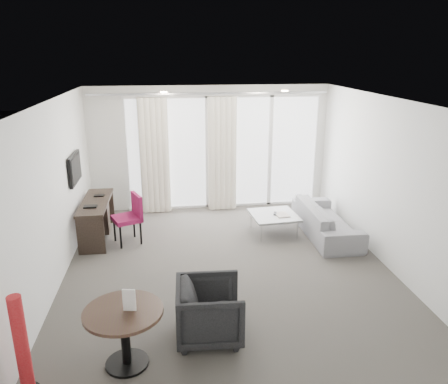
{
  "coord_description": "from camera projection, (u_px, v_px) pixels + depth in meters",
  "views": [
    {
      "loc": [
        -0.84,
        -6.0,
        3.25
      ],
      "look_at": [
        0.0,
        0.6,
        1.1
      ],
      "focal_mm": 35.0,
      "sensor_mm": 36.0,
      "label": 1
    }
  ],
  "objects": [
    {
      "name": "floor",
      "position": [
        229.0,
        271.0,
        6.76
      ],
      "size": [
        5.0,
        6.0,
        0.0
      ],
      "primitive_type": "cube",
      "color": "#49453F",
      "rests_on": "ground"
    },
    {
      "name": "ceiling",
      "position": [
        230.0,
        101.0,
        5.96
      ],
      "size": [
        5.0,
        6.0,
        0.0
      ],
      "primitive_type": "cube",
      "color": "white",
      "rests_on": "ground"
    },
    {
      "name": "wall_left",
      "position": [
        51.0,
        198.0,
        6.06
      ],
      "size": [
        0.0,
        6.0,
        2.6
      ],
      "primitive_type": "cube",
      "color": "silver",
      "rests_on": "ground"
    },
    {
      "name": "wall_right",
      "position": [
        391.0,
        185.0,
        6.67
      ],
      "size": [
        0.0,
        6.0,
        2.6
      ],
      "primitive_type": "cube",
      "color": "silver",
      "rests_on": "ground"
    },
    {
      "name": "wall_front",
      "position": [
        280.0,
        304.0,
        3.53
      ],
      "size": [
        5.0,
        0.0,
        2.6
      ],
      "primitive_type": "cube",
      "color": "silver",
      "rests_on": "ground"
    },
    {
      "name": "window_panel",
      "position": [
        224.0,
        153.0,
        9.25
      ],
      "size": [
        4.0,
        0.02,
        2.38
      ],
      "primitive_type": null,
      "color": "white",
      "rests_on": "ground"
    },
    {
      "name": "window_frame",
      "position": [
        224.0,
        153.0,
        9.23
      ],
      "size": [
        4.1,
        0.06,
        2.44
      ],
      "primitive_type": null,
      "color": "white",
      "rests_on": "ground"
    },
    {
      "name": "curtain_left",
      "position": [
        155.0,
        156.0,
        8.92
      ],
      "size": [
        0.6,
        0.2,
        2.38
      ],
      "primitive_type": null,
      "color": "silver",
      "rests_on": "ground"
    },
    {
      "name": "curtain_right",
      "position": [
        222.0,
        155.0,
        9.09
      ],
      "size": [
        0.6,
        0.2,
        2.38
      ],
      "primitive_type": null,
      "color": "silver",
      "rests_on": "ground"
    },
    {
      "name": "curtain_track",
      "position": [
        210.0,
        93.0,
        8.67
      ],
      "size": [
        4.8,
        0.04,
        0.04
      ],
      "primitive_type": null,
      "color": "#B2B2B7",
      "rests_on": "ceiling"
    },
    {
      "name": "downlight_a",
      "position": [
        164.0,
        92.0,
        7.37
      ],
      "size": [
        0.12,
        0.12,
        0.02
      ],
      "primitive_type": "cylinder",
      "color": "#FFE0B2",
      "rests_on": "ceiling"
    },
    {
      "name": "downlight_b",
      "position": [
        285.0,
        91.0,
        7.62
      ],
      "size": [
        0.12,
        0.12,
        0.02
      ],
      "primitive_type": "cylinder",
      "color": "#FFE0B2",
      "rests_on": "ceiling"
    },
    {
      "name": "desk",
      "position": [
        97.0,
        219.0,
        7.89
      ],
      "size": [
        0.47,
        1.49,
        0.7
      ],
      "primitive_type": null,
      "color": "black",
      "rests_on": "floor"
    },
    {
      "name": "tv",
      "position": [
        75.0,
        168.0,
        7.42
      ],
      "size": [
        0.05,
        0.8,
        0.5
      ],
      "primitive_type": null,
      "color": "black",
      "rests_on": "wall_left"
    },
    {
      "name": "desk_chair",
      "position": [
        127.0,
        219.0,
        7.65
      ],
      "size": [
        0.62,
        0.6,
        0.88
      ],
      "primitive_type": null,
      "rotation": [
        0.0,
        0.0,
        0.4
      ],
      "color": "maroon",
      "rests_on": "floor"
    },
    {
      "name": "round_table",
      "position": [
        125.0,
        338.0,
        4.65
      ],
      "size": [
        1.0,
        1.0,
        0.67
      ],
      "primitive_type": null,
      "rotation": [
        0.0,
        0.0,
        0.22
      ],
      "color": "#37241A",
      "rests_on": "floor"
    },
    {
      "name": "menu_card",
      "position": [
        130.0,
        306.0,
        4.54
      ],
      "size": [
        0.14,
        0.04,
        0.25
      ],
      "primitive_type": null,
      "rotation": [
        0.0,
        0.0,
        -0.17
      ],
      "color": "white",
      "rests_on": "round_table"
    },
    {
      "name": "red_lamp",
      "position": [
        22.0,
        345.0,
        4.22
      ],
      "size": [
        0.28,
        0.28,
        1.08
      ],
      "primitive_type": "cylinder",
      "rotation": [
        0.0,
        0.0,
        0.4
      ],
      "color": "#AB1C20",
      "rests_on": "floor"
    },
    {
      "name": "tub_armchair",
      "position": [
        210.0,
        311.0,
        5.11
      ],
      "size": [
        0.8,
        0.78,
        0.71
      ],
      "primitive_type": "imported",
      "rotation": [
        0.0,
        0.0,
        1.53
      ],
      "color": "black",
      "rests_on": "floor"
    },
    {
      "name": "coffee_table",
      "position": [
        274.0,
        224.0,
        8.14
      ],
      "size": [
        0.89,
        0.89,
        0.37
      ],
      "primitive_type": null,
      "rotation": [
        0.0,
        0.0,
        0.09
      ],
      "color": "gray",
      "rests_on": "floor"
    },
    {
      "name": "remote",
      "position": [
        275.0,
        214.0,
        8.1
      ],
      "size": [
        0.09,
        0.17,
        0.02
      ],
      "primitive_type": null,
      "rotation": [
        0.0,
        0.0,
        -0.3
      ],
      "color": "black",
      "rests_on": "coffee_table"
    },
    {
      "name": "magazine",
      "position": [
        282.0,
        216.0,
        8.04
      ],
      "size": [
        0.26,
        0.31,
        0.02
      ],
      "primitive_type": null,
      "rotation": [
        0.0,
        0.0,
        0.13
      ],
      "color": "gray",
      "rests_on": "coffee_table"
    },
    {
      "name": "sofa",
      "position": [
        326.0,
        220.0,
        8.04
      ],
      "size": [
        0.76,
        1.95,
        0.57
      ],
      "primitive_type": "imported",
      "rotation": [
        0.0,
        0.0,
        1.57
      ],
      "color": "gray",
      "rests_on": "floor"
    },
    {
      "name": "terrace_slab",
      "position": [
        216.0,
        188.0,
        11.06
      ],
      "size": [
        5.6,
        3.0,
        0.12
      ],
      "primitive_type": "cube",
      "color": "#4D4D50",
      "rests_on": "ground"
    },
    {
      "name": "rattan_chair_a",
      "position": [
        254.0,
        173.0,
        10.77
      ],
      "size": [
        0.63,
        0.63,
        0.77
      ],
      "primitive_type": null,
      "rotation": [
        0.0,
        0.0,
        0.21
      ],
      "color": "#523923",
      "rests_on": "terrace_slab"
    },
    {
      "name": "rattan_chair_b",
      "position": [
        274.0,
        169.0,
        11.1
      ],
      "size": [
        0.62,
        0.62,
        0.78
      ],
      "primitive_type": null,
      "rotation": [
        0.0,
        0.0,
        -0.2
      ],
      "color": "#523923",
      "rests_on": "terrace_slab"
    },
    {
      "name": "rattan_table",
      "position": [
        274.0,
        183.0,
        10.43
      ],
      "size": [
        0.55,
        0.55,
        0.48
      ],
      "primitive_type": null,
      "rotation": [
        0.0,
        0.0,
        0.14
      ],
      "color": "#523923",
      "rests_on": "terrace_slab"
    },
    {
      "name": "balustrade",
      "position": [
        210.0,
        154.0,
        12.26
      ],
      "size": [
        5.5,
        0.06,
        1.05
      ],
      "primitive_type": null,
      "color": "#B2B2B7",
      "rests_on": "terrace_slab"
    }
  ]
}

